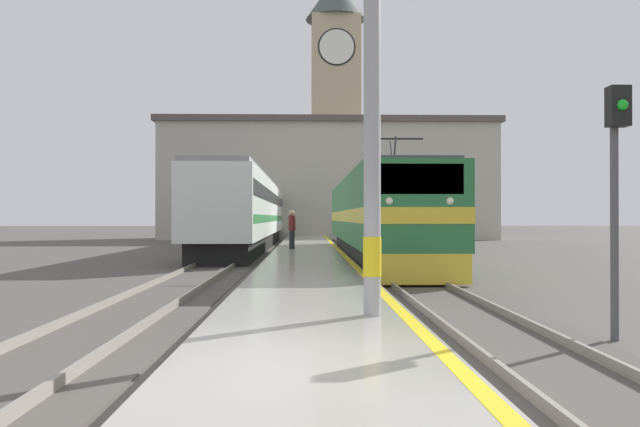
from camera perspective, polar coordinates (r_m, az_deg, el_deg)
name	(u,v)px	position (r m, az deg, el deg)	size (l,w,h in m)	color
ground_plane	(307,249)	(36.61, -1.16, -3.26)	(200.00, 200.00, 0.00)	#514C47
platform	(308,250)	(31.61, -1.13, -3.40)	(3.13, 140.00, 0.36)	#ADA89E
rail_track_near	(364,253)	(31.75, 4.07, -3.65)	(2.84, 140.00, 0.16)	#514C47
rail_track_far	(239,253)	(31.79, -7.42, -3.64)	(2.83, 140.00, 0.16)	#514C47
locomotive_train	(377,218)	(26.17, 5.22, -0.39)	(2.92, 19.81, 4.56)	black
passenger_train	(256,212)	(42.56, -5.86, 0.10)	(2.92, 39.93, 4.08)	black
catenary_mast	(376,25)	(9.98, 5.14, 16.79)	(2.26, 0.28, 8.97)	#9E9EA3
person_on_platform	(292,228)	(29.75, -2.58, -1.38)	(0.34, 0.34, 1.83)	#23232D
clock_tower	(335,97)	(63.58, 1.43, 10.59)	(5.98, 5.98, 25.98)	tan
station_building	(328,180)	(53.89, 0.71, 3.09)	(28.58, 7.52, 10.14)	#B7B2A3
signal_post	(616,170)	(10.31, 25.47, 3.63)	(0.30, 0.39, 3.80)	#4C4C51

